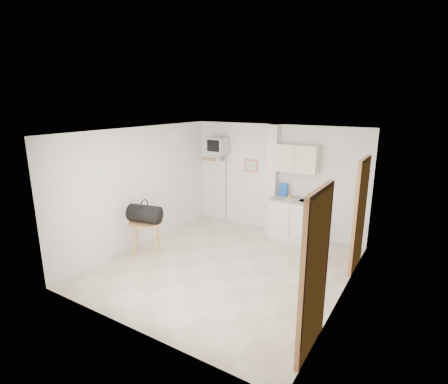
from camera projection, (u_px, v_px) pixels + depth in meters
The scene contains 7 objects.
ground at pixel (225, 266), 6.56m from camera, with size 4.50×4.50×0.00m, color beige.
room_envelope at pixel (240, 187), 6.12m from camera, with size 4.24×4.54×2.55m.
kitchenette at pixel (295, 204), 7.71m from camera, with size 1.03×0.58×2.10m.
crt_television at pixel (218, 146), 8.47m from camera, with size 0.44×0.45×2.15m.
round_table at pixel (146, 226), 6.88m from camera, with size 0.68×0.68×0.71m.
duffel_bag at pixel (145, 214), 6.78m from camera, with size 0.69×0.47×0.47m.
water_bottle at pixel (315, 281), 5.68m from camera, with size 0.12×0.12×0.37m.
Camera 1 is at (3.13, -5.11, 3.02)m, focal length 28.00 mm.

